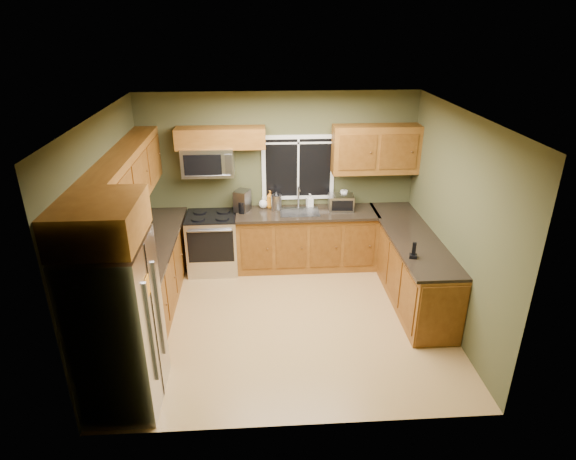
{
  "coord_description": "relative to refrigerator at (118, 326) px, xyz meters",
  "views": [
    {
      "loc": [
        -0.32,
        -5.33,
        3.7
      ],
      "look_at": [
        0.05,
        0.35,
        1.15
      ],
      "focal_mm": 30.0,
      "sensor_mm": 36.0,
      "label": 1
    }
  ],
  "objects": [
    {
      "name": "countertop_back",
      "position": [
        2.15,
        2.78,
        0.02
      ],
      "size": [
        2.17,
        0.65,
        0.04
      ],
      "primitive_type": "cube",
      "color": "black",
      "rests_on": "base_cabinets_back"
    },
    {
      "name": "sink",
      "position": [
        2.04,
        2.79,
        0.05
      ],
      "size": [
        0.6,
        0.42,
        0.36
      ],
      "color": "slate",
      "rests_on": "countertop_back"
    },
    {
      "name": "soap_bottle_b",
      "position": [
        2.22,
        3.0,
        0.14
      ],
      "size": [
        0.11,
        0.12,
        0.21
      ],
      "primitive_type": "imported",
      "rotation": [
        0.0,
        0.0,
        0.25
      ],
      "color": "white",
      "rests_on": "countertop_back"
    },
    {
      "name": "range",
      "position": [
        0.69,
        2.77,
        -0.43
      ],
      "size": [
        0.76,
        0.69,
        0.94
      ],
      "color": "#B7B7BC",
      "rests_on": "ground"
    },
    {
      "name": "base_cabinets_left",
      "position": [
        -0.06,
        1.78,
        -0.45
      ],
      "size": [
        0.6,
        2.65,
        0.9
      ],
      "primitive_type": "cube",
      "color": "brown",
      "rests_on": "ground"
    },
    {
      "name": "back_wall",
      "position": [
        1.74,
        3.1,
        0.45
      ],
      "size": [
        4.2,
        0.0,
        4.2
      ],
      "primitive_type": "plane",
      "rotation": [
        1.57,
        0.0,
        0.0
      ],
      "color": "#444528",
      "rests_on": "ground"
    },
    {
      "name": "countertop_left",
      "position": [
        -0.04,
        1.78,
        0.02
      ],
      "size": [
        0.65,
        2.65,
        0.04
      ],
      "primitive_type": "cube",
      "color": "black",
      "rests_on": "base_cabinets_left"
    },
    {
      "name": "base_cabinets_peninsula",
      "position": [
        3.54,
        1.84,
        -0.45
      ],
      "size": [
        0.6,
        2.52,
        0.9
      ],
      "color": "brown",
      "rests_on": "ground"
    },
    {
      "name": "soap_bottle_c",
      "position": [
        1.49,
        3.0,
        0.13
      ],
      "size": [
        0.18,
        0.18,
        0.18
      ],
      "primitive_type": "imported",
      "rotation": [
        0.0,
        0.0,
        -0.33
      ],
      "color": "white",
      "rests_on": "countertop_back"
    },
    {
      "name": "paper_towel_roll",
      "position": [
        2.75,
        2.98,
        0.17
      ],
      "size": [
        0.14,
        0.14,
        0.29
      ],
      "color": "white",
      "rests_on": "countertop_back"
    },
    {
      "name": "countertop_peninsula",
      "position": [
        3.51,
        1.85,
        0.02
      ],
      "size": [
        0.65,
        2.5,
        0.04
      ],
      "primitive_type": "cube",
      "color": "black",
      "rests_on": "base_cabinets_peninsula"
    },
    {
      "name": "floor",
      "position": [
        1.74,
        1.3,
        -0.9
      ],
      "size": [
        4.2,
        4.2,
        0.0
      ],
      "primitive_type": "plane",
      "color": "#A9814A",
      "rests_on": "ground"
    },
    {
      "name": "base_cabinets_back",
      "position": [
        2.15,
        2.8,
        -0.45
      ],
      "size": [
        2.17,
        0.6,
        0.9
      ],
      "primitive_type": "cube",
      "color": "brown",
      "rests_on": "ground"
    },
    {
      "name": "right_wall",
      "position": [
        3.84,
        1.3,
        0.45
      ],
      "size": [
        0.0,
        3.6,
        3.6
      ],
      "primitive_type": "plane",
      "rotation": [
        1.57,
        0.0,
        -1.57
      ],
      "color": "#444528",
      "rests_on": "ground"
    },
    {
      "name": "refrigerator",
      "position": [
        0.0,
        0.0,
        0.0
      ],
      "size": [
        0.74,
        0.9,
        1.8
      ],
      "color": "#B7B7BC",
      "rests_on": "ground"
    },
    {
      "name": "cordless_phone",
      "position": [
        3.32,
        1.18,
        0.1
      ],
      "size": [
        0.12,
        0.12,
        0.21
      ],
      "color": "black",
      "rests_on": "countertop_peninsula"
    },
    {
      "name": "ceiling",
      "position": [
        1.74,
        1.3,
        1.8
      ],
      "size": [
        4.2,
        4.2,
        0.0
      ],
      "primitive_type": "plane",
      "rotation": [
        3.14,
        0.0,
        0.0
      ],
      "color": "white",
      "rests_on": "back_wall"
    },
    {
      "name": "left_wall",
      "position": [
        -0.36,
        1.3,
        0.45
      ],
      "size": [
        0.0,
        3.6,
        3.6
      ],
      "primitive_type": "plane",
      "rotation": [
        1.57,
        0.0,
        1.57
      ],
      "color": "#444528",
      "rests_on": "ground"
    },
    {
      "name": "toaster_oven",
      "position": [
        2.68,
        2.84,
        0.16
      ],
      "size": [
        0.39,
        0.31,
        0.24
      ],
      "color": "#B7B7BC",
      "rests_on": "countertop_back"
    },
    {
      "name": "upper_cabinet_over_fridge",
      "position": [
        -0.0,
        0.0,
        1.13
      ],
      "size": [
        0.72,
        0.9,
        0.38
      ],
      "primitive_type": "cube",
      "color": "brown",
      "rests_on": "left_wall"
    },
    {
      "name": "upper_cabinets_back_right",
      "position": [
        3.19,
        2.94,
        0.96
      ],
      "size": [
        1.3,
        0.33,
        0.72
      ],
      "primitive_type": "cube",
      "color": "brown",
      "rests_on": "back_wall"
    },
    {
      "name": "coffee_maker",
      "position": [
        1.17,
        2.88,
        0.19
      ],
      "size": [
        0.28,
        0.32,
        0.33
      ],
      "color": "slate",
      "rests_on": "countertop_back"
    },
    {
      "name": "upper_cabinets_back_left",
      "position": [
        0.89,
        2.94,
        1.17
      ],
      "size": [
        1.3,
        0.33,
        0.3
      ],
      "primitive_type": "cube",
      "color": "brown",
      "rests_on": "back_wall"
    },
    {
      "name": "front_wall",
      "position": [
        1.74,
        -0.5,
        0.45
      ],
      "size": [
        4.2,
        0.0,
        4.2
      ],
      "primitive_type": "plane",
      "rotation": [
        -1.57,
        0.0,
        0.0
      ],
      "color": "#444528",
      "rests_on": "ground"
    },
    {
      "name": "window",
      "position": [
        2.04,
        3.08,
        0.65
      ],
      "size": [
        1.12,
        0.03,
        1.02
      ],
      "color": "white",
      "rests_on": "back_wall"
    },
    {
      "name": "microwave",
      "position": [
        0.69,
        2.91,
        0.83
      ],
      "size": [
        0.76,
        0.41,
        0.42
      ],
      "color": "#B7B7BC",
      "rests_on": "back_wall"
    },
    {
      "name": "upper_cabinets_left",
      "position": [
        -0.2,
        1.78,
        0.96
      ],
      "size": [
        0.33,
        2.65,
        0.72
      ],
      "primitive_type": "cube",
      "color": "brown",
      "rests_on": "left_wall"
    },
    {
      "name": "soap_bottle_a",
      "position": [
        1.59,
        3.0,
        0.18
      ],
      "size": [
        0.13,
        0.13,
        0.28
      ],
      "primitive_type": "imported",
      "rotation": [
        0.0,
        0.0,
        0.26
      ],
      "color": "orange",
      "rests_on": "countertop_back"
    },
    {
      "name": "kettle",
      "position": [
        1.69,
        2.89,
        0.18
      ],
      "size": [
        0.18,
        0.18,
        0.3
      ],
      "color": "#B7B7BC",
      "rests_on": "countertop_back"
    }
  ]
}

